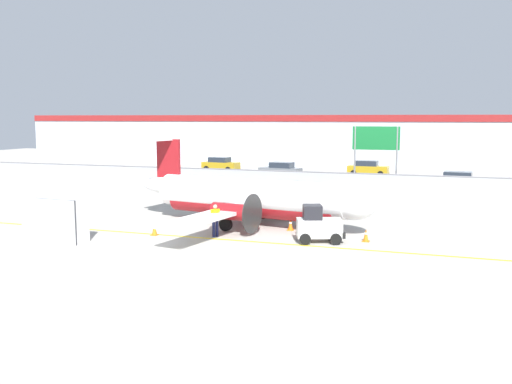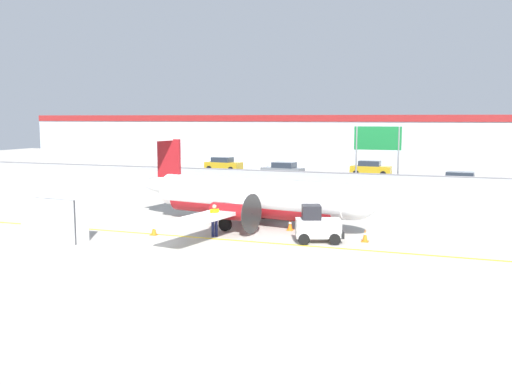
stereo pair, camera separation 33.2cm
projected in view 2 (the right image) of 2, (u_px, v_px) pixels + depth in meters
name	position (u px, v px, depth m)	size (l,w,h in m)	color
ground_plane	(201.00, 238.00, 29.44)	(140.00, 140.00, 0.01)	#ADA89E
perimeter_fence	(288.00, 183.00, 44.24)	(98.00, 0.10, 2.10)	gray
parking_lot_strip	(322.00, 181.00, 55.12)	(98.00, 17.00, 0.12)	#38383A
background_building	(355.00, 141.00, 71.98)	(91.00, 8.10, 6.50)	#A8B2BC
commuter_airplane	(254.00, 198.00, 32.63)	(15.29, 16.03, 4.92)	white
baggage_tug	(317.00, 225.00, 28.24)	(2.56, 1.99, 1.88)	silver
ground_crew_worker	(215.00, 219.00, 29.61)	(0.48, 0.49, 1.70)	#191E4C
cargo_container	(56.00, 221.00, 28.09)	(2.53, 2.15, 2.20)	silver
traffic_cone_near_left	(154.00, 229.00, 30.08)	(0.36, 0.36, 0.64)	orange
traffic_cone_near_right	(299.00, 221.00, 32.63)	(0.36, 0.36, 0.64)	orange
traffic_cone_far_left	(365.00, 236.00, 28.43)	(0.36, 0.36, 0.64)	orange
traffic_cone_far_right	(290.00, 225.00, 31.35)	(0.36, 0.36, 0.64)	orange
parked_car_0	(223.00, 164.00, 65.08)	(4.36, 2.36, 1.58)	#B28C19
parked_car_1	(283.00, 170.00, 57.76)	(4.35, 2.34, 1.58)	slate
parked_car_2	(371.00, 168.00, 59.83)	(4.25, 2.11, 1.58)	#B28C19
parked_car_3	(459.00, 181.00, 47.48)	(4.34, 2.31, 1.58)	navy
highway_sign	(377.00, 144.00, 43.75)	(3.60, 0.14, 5.50)	slate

